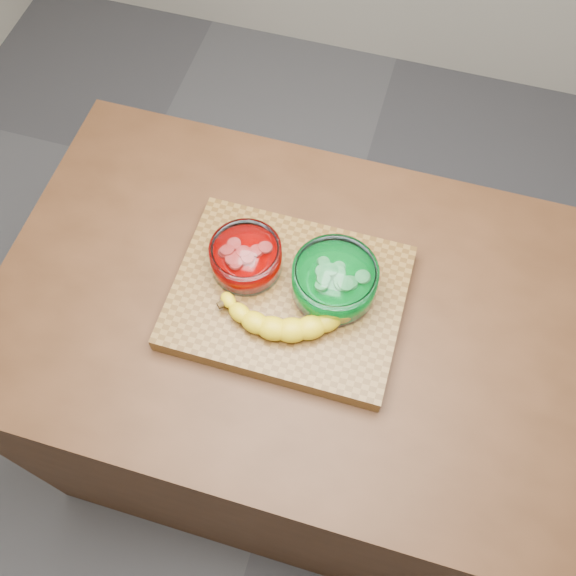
# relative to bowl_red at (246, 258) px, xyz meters

# --- Properties ---
(ground) EXTENTS (3.50, 3.50, 0.00)m
(ground) POSITION_rel_bowl_red_xyz_m (0.10, -0.04, -0.97)
(ground) COLOR #4F4F53
(ground) RESTS_ON ground
(counter) EXTENTS (1.20, 0.80, 0.90)m
(counter) POSITION_rel_bowl_red_xyz_m (0.10, -0.04, -0.52)
(counter) COLOR #472815
(counter) RESTS_ON ground
(cutting_board) EXTENTS (0.45, 0.35, 0.04)m
(cutting_board) POSITION_rel_bowl_red_xyz_m (0.10, -0.04, -0.05)
(cutting_board) COLOR brown
(cutting_board) RESTS_ON counter
(bowl_red) EXTENTS (0.14, 0.14, 0.07)m
(bowl_red) POSITION_rel_bowl_red_xyz_m (0.00, 0.00, 0.00)
(bowl_red) COLOR white
(bowl_red) RESTS_ON cutting_board
(bowl_green) EXTENTS (0.16, 0.16, 0.08)m
(bowl_green) POSITION_rel_bowl_red_xyz_m (0.18, -0.00, 0.00)
(bowl_green) COLOR white
(bowl_green) RESTS_ON cutting_board
(banana) EXTENTS (0.30, 0.18, 0.04)m
(banana) POSITION_rel_bowl_red_xyz_m (0.11, -0.07, -0.01)
(banana) COLOR gold
(banana) RESTS_ON cutting_board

